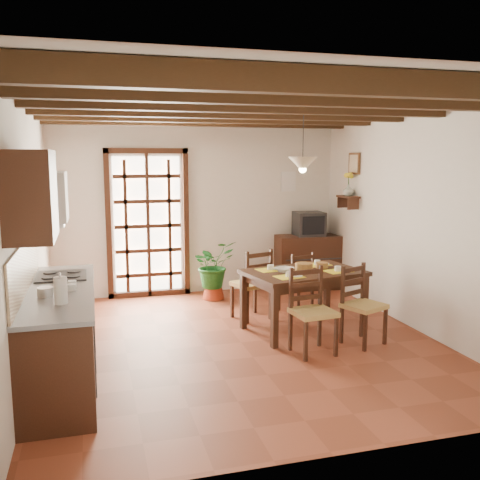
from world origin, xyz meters
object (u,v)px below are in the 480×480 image
object	(u,v)px
chair_far_left	(252,297)
sideboard	(308,262)
chair_near_left	(312,327)
chair_far_right	(296,293)
potted_plant	(213,262)
dining_table	(304,278)
crt_tv	(309,224)
pendant_lamp	(303,163)
chair_near_right	(362,319)
kitchen_counter	(61,334)

from	to	relation	value
chair_far_left	sideboard	size ratio (longest dim) A/B	0.92
chair_near_left	chair_far_right	xyz separation A→B (m)	(0.41, 1.54, -0.03)
potted_plant	dining_table	bearing A→B (deg)	-66.87
chair_far_left	chair_far_right	bearing A→B (deg)	172.90
chair_near_left	sideboard	size ratio (longest dim) A/B	0.91
crt_tv	potted_plant	bearing A→B (deg)	-169.70
chair_far_left	sideboard	xyz separation A→B (m)	(1.38, 1.36, 0.14)
sideboard	crt_tv	bearing A→B (deg)	-85.92
pendant_lamp	chair_near_right	bearing A→B (deg)	-57.09
chair_far_left	chair_near_left	bearing A→B (deg)	82.77
chair_near_right	crt_tv	size ratio (longest dim) A/B	1.94
chair_near_right	chair_far_right	size ratio (longest dim) A/B	1.06
chair_near_right	sideboard	world-z (taller)	chair_near_right
dining_table	chair_far_left	bearing A→B (deg)	115.95
kitchen_counter	chair_far_right	world-z (taller)	kitchen_counter
chair_near_left	potted_plant	distance (m)	2.60
sideboard	crt_tv	xyz separation A→B (m)	(0.00, -0.01, 0.63)
dining_table	sideboard	bearing A→B (deg)	54.76
chair_near_left	crt_tv	world-z (taller)	crt_tv
chair_far_left	crt_tv	size ratio (longest dim) A/B	2.03
dining_table	chair_far_left	xyz separation A→B (m)	(-0.48, 0.64, -0.36)
chair_near_left	potted_plant	size ratio (longest dim) A/B	0.51
crt_tv	pendant_lamp	distance (m)	2.32
chair_near_left	chair_far_left	size ratio (longest dim) A/B	0.99
dining_table	crt_tv	size ratio (longest dim) A/B	3.28
chair_near_left	pendant_lamp	xyz separation A→B (m)	(0.21, 0.87, 1.78)
chair_near_right	sideboard	bearing A→B (deg)	58.23
chair_near_left	potted_plant	world-z (taller)	potted_plant
dining_table	chair_near_right	distance (m)	0.88
chair_near_right	potted_plant	world-z (taller)	potted_plant
chair_near_left	pendant_lamp	bearing A→B (deg)	70.16
crt_tv	chair_far_left	bearing A→B (deg)	-133.09
chair_near_right	chair_far_left	distance (m)	1.59
chair_near_right	potted_plant	distance (m)	2.71
chair_far_right	crt_tv	world-z (taller)	crt_tv
chair_near_left	chair_near_right	size ratio (longest dim) A/B	1.03
sideboard	crt_tv	distance (m)	0.63
dining_table	pendant_lamp	world-z (taller)	pendant_lamp
dining_table	chair_far_right	size ratio (longest dim) A/B	1.80
kitchen_counter	pendant_lamp	distance (m)	3.38
dining_table	sideboard	size ratio (longest dim) A/B	1.49
chair_near_left	chair_far_left	bearing A→B (deg)	94.46
dining_table	potted_plant	bearing A→B (deg)	102.17
dining_table	chair_near_left	xyz separation A→B (m)	(-0.21, -0.77, -0.37)
chair_far_left	chair_far_right	world-z (taller)	chair_far_left
kitchen_counter	chair_near_right	size ratio (longest dim) A/B	2.46
chair_far_right	pendant_lamp	size ratio (longest dim) A/B	1.02
dining_table	sideboard	xyz separation A→B (m)	(0.90, 1.99, -0.22)
chair_near_right	pendant_lamp	size ratio (longest dim) A/B	1.08
potted_plant	chair_far_right	bearing A→B (deg)	-45.88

